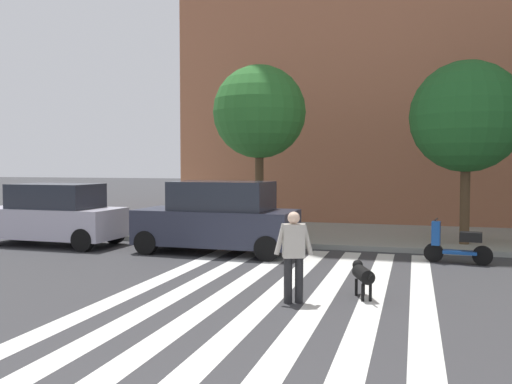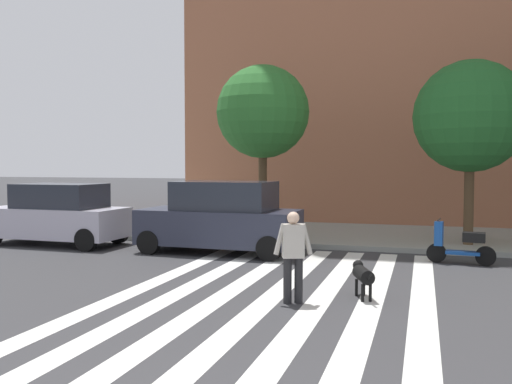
{
  "view_description": "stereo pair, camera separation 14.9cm",
  "coord_description": "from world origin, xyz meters",
  "px_view_note": "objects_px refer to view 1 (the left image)",
  "views": [
    {
      "loc": [
        2.17,
        -2.96,
        2.48
      ],
      "look_at": [
        -0.71,
        6.98,
        1.96
      ],
      "focal_mm": 38.56,
      "sensor_mm": 36.0,
      "label": 1
    },
    {
      "loc": [
        2.32,
        -2.91,
        2.48
      ],
      "look_at": [
        -0.71,
        6.98,
        1.96
      ],
      "focal_mm": 38.56,
      "sensor_mm": 36.0,
      "label": 2
    }
  ],
  "objects_px": {
    "parked_car_near_curb": "(53,215)",
    "street_tree_nearest": "(259,112)",
    "parked_scooter": "(458,245)",
    "parked_car_behind_first": "(218,218)",
    "pedestrian_dog_walker": "(294,252)",
    "street_tree_middle": "(466,117)",
    "dog_on_leash": "(363,274)"
  },
  "relations": [
    {
      "from": "parked_car_near_curb",
      "to": "street_tree_nearest",
      "type": "distance_m",
      "value": 7.29
    },
    {
      "from": "parked_car_near_curb",
      "to": "parked_scooter",
      "type": "distance_m",
      "value": 11.7
    },
    {
      "from": "parked_car_behind_first",
      "to": "pedestrian_dog_walker",
      "type": "height_order",
      "value": "parked_car_behind_first"
    },
    {
      "from": "street_tree_nearest",
      "to": "parked_scooter",
      "type": "bearing_deg",
      "value": -27.43
    },
    {
      "from": "pedestrian_dog_walker",
      "to": "street_tree_nearest",
      "type": "bearing_deg",
      "value": 109.9
    },
    {
      "from": "parked_car_near_curb",
      "to": "pedestrian_dog_walker",
      "type": "xyz_separation_m",
      "value": [
        8.58,
        -4.85,
        0.01
      ]
    },
    {
      "from": "pedestrian_dog_walker",
      "to": "street_tree_middle",
      "type": "bearing_deg",
      "value": 65.28
    },
    {
      "from": "parked_car_behind_first",
      "to": "street_tree_middle",
      "type": "bearing_deg",
      "value": 21.87
    },
    {
      "from": "parked_scooter",
      "to": "street_tree_middle",
      "type": "relative_size",
      "value": 0.31
    },
    {
      "from": "dog_on_leash",
      "to": "parked_car_behind_first",
      "type": "bearing_deg",
      "value": 136.6
    },
    {
      "from": "parked_car_behind_first",
      "to": "street_tree_nearest",
      "type": "xyz_separation_m",
      "value": [
        0.28,
        3.23,
        3.22
      ]
    },
    {
      "from": "parked_car_behind_first",
      "to": "parked_scooter",
      "type": "bearing_deg",
      "value": 0.88
    },
    {
      "from": "parked_car_behind_first",
      "to": "street_tree_nearest",
      "type": "relative_size",
      "value": 0.8
    },
    {
      "from": "parked_car_behind_first",
      "to": "dog_on_leash",
      "type": "xyz_separation_m",
      "value": [
        4.36,
        -4.12,
        -0.53
      ]
    },
    {
      "from": "parked_car_behind_first",
      "to": "street_tree_nearest",
      "type": "distance_m",
      "value": 4.57
    },
    {
      "from": "street_tree_middle",
      "to": "parked_car_behind_first",
      "type": "bearing_deg",
      "value": -158.13
    },
    {
      "from": "parked_scooter",
      "to": "dog_on_leash",
      "type": "bearing_deg",
      "value": -114.91
    },
    {
      "from": "parked_car_behind_first",
      "to": "parked_scooter",
      "type": "height_order",
      "value": "parked_car_behind_first"
    },
    {
      "from": "parked_scooter",
      "to": "street_tree_middle",
      "type": "distance_m",
      "value": 4.26
    },
    {
      "from": "street_tree_middle",
      "to": "dog_on_leash",
      "type": "relative_size",
      "value": 5.24
    },
    {
      "from": "pedestrian_dog_walker",
      "to": "dog_on_leash",
      "type": "xyz_separation_m",
      "value": [
        1.15,
        0.73,
        -0.48
      ]
    },
    {
      "from": "parked_scooter",
      "to": "pedestrian_dog_walker",
      "type": "distance_m",
      "value": 5.86
    },
    {
      "from": "parked_car_near_curb",
      "to": "parked_car_behind_first",
      "type": "bearing_deg",
      "value": -0.01
    },
    {
      "from": "street_tree_nearest",
      "to": "street_tree_middle",
      "type": "xyz_separation_m",
      "value": [
        6.39,
        -0.55,
        -0.35
      ]
    },
    {
      "from": "street_tree_middle",
      "to": "parked_car_near_curb",
      "type": "bearing_deg",
      "value": -167.47
    },
    {
      "from": "parked_car_near_curb",
      "to": "parked_scooter",
      "type": "height_order",
      "value": "parked_car_near_curb"
    },
    {
      "from": "pedestrian_dog_walker",
      "to": "dog_on_leash",
      "type": "height_order",
      "value": "pedestrian_dog_walker"
    },
    {
      "from": "parked_car_behind_first",
      "to": "parked_scooter",
      "type": "distance_m",
      "value": 6.33
    },
    {
      "from": "street_tree_nearest",
      "to": "street_tree_middle",
      "type": "height_order",
      "value": "street_tree_nearest"
    },
    {
      "from": "parked_car_near_curb",
      "to": "street_tree_middle",
      "type": "bearing_deg",
      "value": 12.53
    },
    {
      "from": "parked_scooter",
      "to": "street_tree_nearest",
      "type": "xyz_separation_m",
      "value": [
        -6.03,
        3.13,
        3.72
      ]
    },
    {
      "from": "street_tree_middle",
      "to": "pedestrian_dog_walker",
      "type": "bearing_deg",
      "value": -114.72
    }
  ]
}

